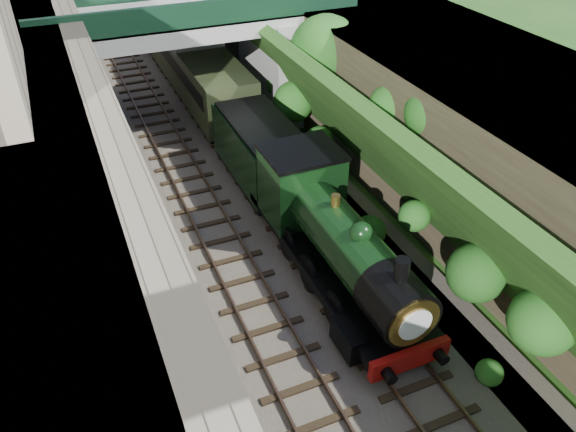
{
  "coord_description": "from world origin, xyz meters",
  "views": [
    {
      "loc": [
        -6.53,
        -5.06,
        14.01
      ],
      "look_at": [
        0.0,
        10.21,
        2.33
      ],
      "focal_mm": 35.0,
      "sensor_mm": 36.0,
      "label": 1
    }
  ],
  "objects_px": {
    "tree": "(326,54)",
    "tender": "(261,154)",
    "road_bridge": "(203,49)",
    "locomotive": "(335,240)"
  },
  "relations": [
    {
      "from": "tree",
      "to": "tender",
      "type": "height_order",
      "value": "tree"
    },
    {
      "from": "tree",
      "to": "tender",
      "type": "relative_size",
      "value": 1.1
    },
    {
      "from": "tree",
      "to": "tender",
      "type": "xyz_separation_m",
      "value": [
        -4.71,
        -3.16,
        -3.03
      ]
    },
    {
      "from": "tree",
      "to": "locomotive",
      "type": "height_order",
      "value": "tree"
    },
    {
      "from": "road_bridge",
      "to": "tender",
      "type": "relative_size",
      "value": 2.67
    },
    {
      "from": "tender",
      "to": "locomotive",
      "type": "bearing_deg",
      "value": -90.0
    },
    {
      "from": "tree",
      "to": "tender",
      "type": "distance_m",
      "value": 6.43
    },
    {
      "from": "tender",
      "to": "tree",
      "type": "bearing_deg",
      "value": 33.83
    },
    {
      "from": "tree",
      "to": "locomotive",
      "type": "distance_m",
      "value": 11.85
    },
    {
      "from": "road_bridge",
      "to": "tender",
      "type": "height_order",
      "value": "road_bridge"
    }
  ]
}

